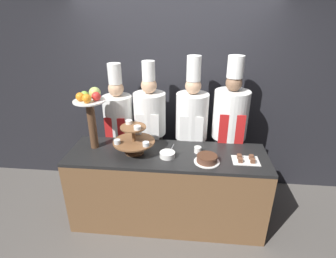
{
  "coord_description": "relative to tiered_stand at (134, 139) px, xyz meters",
  "views": [
    {
      "loc": [
        0.25,
        -2.16,
        2.35
      ],
      "look_at": [
        0.0,
        0.43,
        1.17
      ],
      "focal_mm": 28.0,
      "sensor_mm": 36.0,
      "label": 1
    }
  ],
  "objects": [
    {
      "name": "cake_round",
      "position": [
        0.79,
        -0.12,
        -0.13
      ],
      "size": [
        0.27,
        0.27,
        0.08
      ],
      "color": "white",
      "rests_on": "buffet_counter"
    },
    {
      "name": "fruit_pedestal",
      "position": [
        -0.47,
        0.09,
        0.3
      ],
      "size": [
        0.34,
        0.34,
        0.69
      ],
      "color": "brown",
      "rests_on": "buffet_counter"
    },
    {
      "name": "chef_right",
      "position": [
        1.08,
        0.53,
        -0.06
      ],
      "size": [
        0.42,
        0.42,
        1.9
      ],
      "color": "#28282D",
      "rests_on": "ground_plane"
    },
    {
      "name": "buffet_counter",
      "position": [
        0.36,
        0.02,
        -0.63
      ],
      "size": [
        2.19,
        0.66,
        0.92
      ],
      "color": "brown",
      "rests_on": "ground_plane"
    },
    {
      "name": "cup_white",
      "position": [
        0.69,
        0.07,
        -0.14
      ],
      "size": [
        0.08,
        0.08,
        0.07
      ],
      "color": "white",
      "rests_on": "buffet_counter"
    },
    {
      "name": "chef_center_left",
      "position": [
        0.09,
        0.53,
        -0.1
      ],
      "size": [
        0.39,
        0.39,
        1.83
      ],
      "color": "#38332D",
      "rests_on": "ground_plane"
    },
    {
      "name": "cake_square_tray",
      "position": [
        1.19,
        -0.06,
        -0.16
      ],
      "size": [
        0.28,
        0.2,
        0.05
      ],
      "color": "white",
      "rests_on": "buffet_counter"
    },
    {
      "name": "serving_bowl_near",
      "position": [
        0.37,
        -0.06,
        -0.14
      ],
      "size": [
        0.17,
        0.17,
        0.16
      ],
      "color": "white",
      "rests_on": "buffet_counter"
    },
    {
      "name": "tiered_stand",
      "position": [
        0.0,
        0.0,
        0.0
      ],
      "size": [
        0.45,
        0.45,
        0.36
      ],
      "color": "brown",
      "rests_on": "buffet_counter"
    },
    {
      "name": "chef_left",
      "position": [
        -0.31,
        0.53,
        -0.12
      ],
      "size": [
        0.37,
        0.37,
        1.79
      ],
      "color": "#38332D",
      "rests_on": "ground_plane"
    },
    {
      "name": "wall_back",
      "position": [
        0.36,
        0.92,
        0.31
      ],
      "size": [
        10.0,
        0.06,
        2.8
      ],
      "color": "#232328",
      "rests_on": "ground_plane"
    },
    {
      "name": "ground_plane",
      "position": [
        0.36,
        -0.32,
        -1.09
      ],
      "size": [
        14.0,
        14.0,
        0.0
      ],
      "primitive_type": "plane",
      "color": "#5B5651"
    },
    {
      "name": "chef_center_right",
      "position": [
        0.61,
        0.53,
        -0.09
      ],
      "size": [
        0.39,
        0.39,
        1.89
      ],
      "color": "black",
      "rests_on": "ground_plane"
    }
  ]
}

